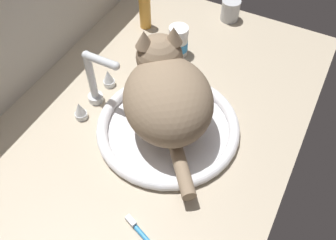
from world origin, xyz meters
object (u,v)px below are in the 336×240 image
sink_basin (168,127)px  metal_jar (230,10)px  faucet (95,83)px  cat (166,93)px  pill_bottle (178,42)px  amber_bottle (145,11)px

sink_basin → metal_jar: bearing=3.8°
faucet → cat: 20.38cm
faucet → metal_jar: bearing=-19.3°
sink_basin → pill_bottle: bearing=21.4°
amber_bottle → cat: bearing=-143.1°
faucet → pill_bottle: size_ratio=1.83×
pill_bottle → amber_bottle: bearing=65.5°
cat → faucet: bearing=94.1°
cat → amber_bottle: bearing=36.9°
sink_basin → faucet: faucet is taller
pill_bottle → cat: bearing=-159.7°
amber_bottle → metal_jar: 27.70cm
sink_basin → cat: size_ratio=1.06×
faucet → amber_bottle: 34.63cm
amber_bottle → pill_bottle: 16.70cm
cat → metal_jar: 49.54cm
metal_jar → cat: bearing=-177.4°
sink_basin → pill_bottle: size_ratio=3.84×
pill_bottle → metal_jar: (22.86, -7.39, -0.86)cm
faucet → pill_bottle: 29.28cm
pill_bottle → metal_jar: bearing=-17.9°
metal_jar → faucet: bearing=160.7°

